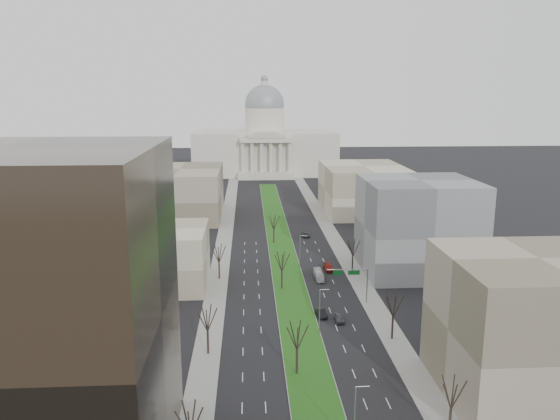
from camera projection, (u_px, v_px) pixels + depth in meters
name	position (u px, v px, depth m)	size (l,w,h in m)	color
ground	(280.00, 243.00, 168.84)	(600.00, 600.00, 0.00)	black
median	(280.00, 244.00, 167.83)	(8.00, 222.03, 0.20)	#999993
sidewalk_left	(220.00, 270.00, 143.43)	(5.00, 330.00, 0.15)	gray
sidewalk_right	(351.00, 267.00, 145.44)	(5.00, 330.00, 0.15)	gray
capitol	(265.00, 145.00, 311.31)	(80.00, 46.00, 55.00)	beige
building_glass_tower	(13.00, 321.00, 62.96)	(34.00, 30.00, 40.00)	black
building_beige_left	(152.00, 257.00, 131.31)	(26.00, 22.00, 14.00)	tan
building_tan_right	(532.00, 327.00, 82.55)	(26.00, 24.00, 22.00)	#786F5C
building_grey_right	(418.00, 226.00, 140.93)	(28.00, 26.00, 24.00)	slate
building_far_left	(181.00, 193.00, 203.94)	(30.00, 40.00, 18.00)	#786F5C
building_far_right	(363.00, 189.00, 212.84)	(30.00, 40.00, 18.00)	tan
tree_left_near	(190.00, 419.00, 66.94)	(5.10, 5.10, 9.18)	black
tree_left_mid	(207.00, 317.00, 96.12)	(5.40, 5.40, 9.72)	black
tree_left_far	(219.00, 253.00, 135.18)	(5.28, 5.28, 9.50)	black
tree_right_near	(452.00, 392.00, 72.80)	(5.16, 5.16, 9.29)	black
tree_right_mid	(393.00, 304.00, 101.97)	(5.52, 5.52, 9.94)	black
tree_right_far	(353.00, 247.00, 141.12)	(5.04, 5.04, 9.07)	black
tree_median_a	(297.00, 335.00, 89.19)	(5.40, 5.40, 9.72)	black
tree_median_b	(282.00, 261.00, 128.21)	(5.40, 5.40, 9.72)	black
tree_median_c	(274.00, 222.00, 167.24)	(5.40, 5.40, 9.72)	black
streetlamp_median_a	(355.00, 417.00, 70.47)	(1.90, 0.20, 9.16)	gray
streetlamp_median_b	(320.00, 311.00, 104.62)	(1.90, 0.20, 9.16)	gray
streetlamp_median_c	(300.00, 251.00, 143.64)	(1.90, 0.20, 9.16)	gray
mast_arm_signs	(355.00, 277.00, 119.56)	(9.12, 0.24, 8.09)	gray
car_grey_near	(339.00, 318.00, 111.32)	(1.75, 4.34, 1.48)	#45484C
car_black	(321.00, 313.00, 113.88)	(1.64, 4.70, 1.55)	black
car_red	(329.00, 267.00, 143.18)	(2.28, 5.62, 1.63)	maroon
car_grey_far	(306.00, 235.00, 176.50)	(2.20, 4.77, 1.33)	#45464B
box_van	(319.00, 275.00, 136.68)	(1.78, 7.63, 2.12)	white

